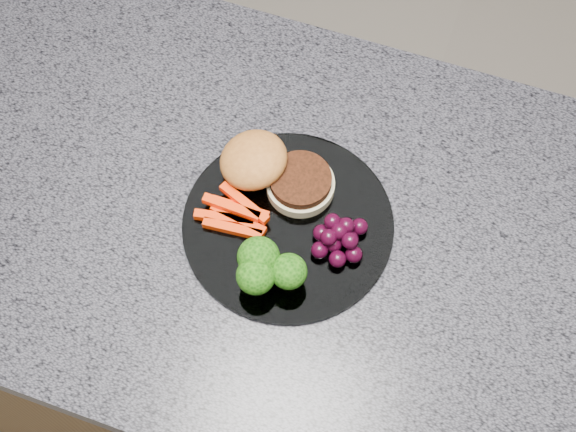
% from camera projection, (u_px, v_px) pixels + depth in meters
% --- Properties ---
extents(island_cabinet, '(1.20, 0.60, 0.86)m').
position_uv_depth(island_cabinet, '(339.00, 355.00, 1.40)').
color(island_cabinet, brown).
rests_on(island_cabinet, ground).
extents(countertop, '(1.20, 0.60, 0.04)m').
position_uv_depth(countertop, '(360.00, 251.00, 0.99)').
color(countertop, '#4E4D57').
rests_on(countertop, island_cabinet).
extents(plate, '(0.26, 0.26, 0.01)m').
position_uv_depth(plate, '(288.00, 224.00, 0.98)').
color(plate, white).
rests_on(plate, countertop).
extents(burger, '(0.15, 0.09, 0.05)m').
position_uv_depth(burger, '(270.00, 170.00, 0.99)').
color(burger, '#C6B98B').
rests_on(burger, plate).
extents(carrot_sticks, '(0.09, 0.06, 0.02)m').
position_uv_depth(carrot_sticks, '(235.00, 214.00, 0.98)').
color(carrot_sticks, '#FF3404').
rests_on(carrot_sticks, plate).
extents(broccoli, '(0.09, 0.07, 0.06)m').
position_uv_depth(broccoli, '(266.00, 267.00, 0.92)').
color(broccoli, '#578731').
rests_on(broccoli, plate).
extents(grape_bunch, '(0.07, 0.07, 0.04)m').
position_uv_depth(grape_bunch, '(339.00, 238.00, 0.95)').
color(grape_bunch, black).
rests_on(grape_bunch, plate).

